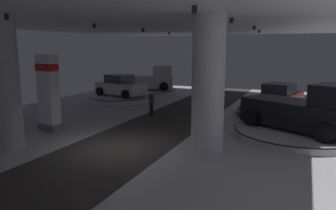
{
  "coord_description": "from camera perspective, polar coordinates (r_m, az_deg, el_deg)",
  "views": [
    {
      "loc": [
        7.18,
        -11.29,
        4.24
      ],
      "look_at": [
        0.94,
        3.22,
        1.4
      ],
      "focal_mm": 34.36,
      "sensor_mm": 36.0,
      "label": 1
    }
  ],
  "objects": [
    {
      "name": "pickup_truck_deep_left",
      "position": [
        30.82,
        -3.48,
        4.49
      ],
      "size": [
        5.7,
        4.06,
        2.3
      ],
      "color": "silver",
      "rests_on": "display_platform_deep_left"
    },
    {
      "name": "column_left",
      "position": [
        14.79,
        -26.96,
        3.31
      ],
      "size": [
        1.18,
        1.18,
        5.5
      ],
      "color": "#ADADB2",
      "rests_on": "ground"
    },
    {
      "name": "pickup_truck_mid_right",
      "position": [
        16.27,
        23.19,
        -1.02
      ],
      "size": [
        5.65,
        4.51,
        2.3
      ],
      "color": "black",
      "rests_on": "display_platform_mid_right"
    },
    {
      "name": "display_platform_far_right",
      "position": [
        21.34,
        19.0,
        -1.28
      ],
      "size": [
        5.26,
        5.26,
        0.36
      ],
      "color": "#333338",
      "rests_on": "ground"
    },
    {
      "name": "display_platform_mid_right",
      "position": [
        16.66,
        21.96,
        -4.58
      ],
      "size": [
        5.95,
        5.95,
        0.37
      ],
      "color": "#B7B7BC",
      "rests_on": "ground"
    },
    {
      "name": "brand_sign_pylon",
      "position": [
        17.49,
        -20.47,
        2.25
      ],
      "size": [
        1.36,
        0.86,
        3.89
      ],
      "color": "slate",
      "rests_on": "ground"
    },
    {
      "name": "display_car_far_right",
      "position": [
        21.16,
        19.12,
        1.17
      ],
      "size": [
        3.03,
        4.52,
        1.71
      ],
      "color": "maroon",
      "rests_on": "display_platform_far_right"
    },
    {
      "name": "display_platform_far_left",
      "position": [
        26.39,
        -8.32,
        1.3
      ],
      "size": [
        5.07,
        5.07,
        0.37
      ],
      "color": "silver",
      "rests_on": "ground"
    },
    {
      "name": "visitor_walking_near",
      "position": [
        24.34,
        5.4,
        2.28
      ],
      "size": [
        0.32,
        0.32,
        1.59
      ],
      "color": "black",
      "rests_on": "ground"
    },
    {
      "name": "ceiling_with_spotlights",
      "position": [
        13.44,
        -9.5,
        15.65
      ],
      "size": [
        24.0,
        44.0,
        0.39
      ],
      "color": "silver"
    },
    {
      "name": "ground",
      "position": [
        14.04,
        -8.83,
        -7.61
      ],
      "size": [
        24.0,
        44.0,
        0.06
      ],
      "color": "#B2B2B7"
    },
    {
      "name": "display_platform_deep_left",
      "position": [
        30.97,
        -4.05,
        2.57
      ],
      "size": [
        5.68,
        5.68,
        0.25
      ],
      "color": "silver",
      "rests_on": "ground"
    },
    {
      "name": "display_car_far_left",
      "position": [
        26.29,
        -8.42,
        3.31
      ],
      "size": [
        4.5,
        2.95,
        1.71
      ],
      "color": "silver",
      "rests_on": "display_platform_far_left"
    },
    {
      "name": "visitor_walking_far",
      "position": [
        19.87,
        -2.97,
        0.53
      ],
      "size": [
        0.32,
        0.32,
        1.59
      ],
      "color": "black",
      "rests_on": "ground"
    },
    {
      "name": "column_right",
      "position": [
        12.65,
        7.13,
        3.35
      ],
      "size": [
        1.28,
        1.28,
        5.5
      ],
      "color": "silver",
      "rests_on": "ground"
    }
  ]
}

